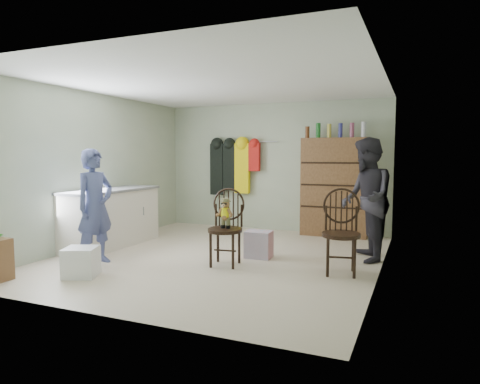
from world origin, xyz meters
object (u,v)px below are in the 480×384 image
at_px(chair_front, 226,221).
at_px(chair_far, 341,228).
at_px(counter, 112,217).
at_px(dresser, 335,187).

distance_m(chair_front, chair_far, 1.52).
bearing_deg(chair_front, chair_far, -0.71).
height_order(counter, chair_far, chair_far).
distance_m(chair_front, dresser, 2.84).
height_order(counter, chair_front, chair_front).
bearing_deg(counter, dresser, 35.69).
bearing_deg(chair_far, counter, 166.56).
bearing_deg(chair_front, counter, 163.01).
height_order(chair_front, dresser, dresser).
xyz_separation_m(chair_front, dresser, (0.97, 2.65, 0.31)).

